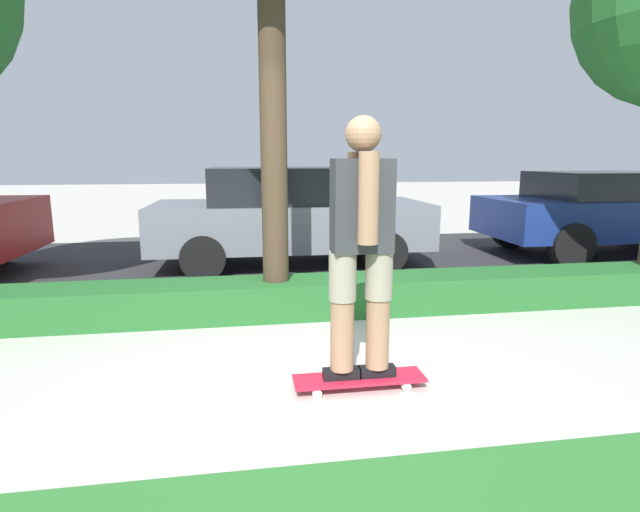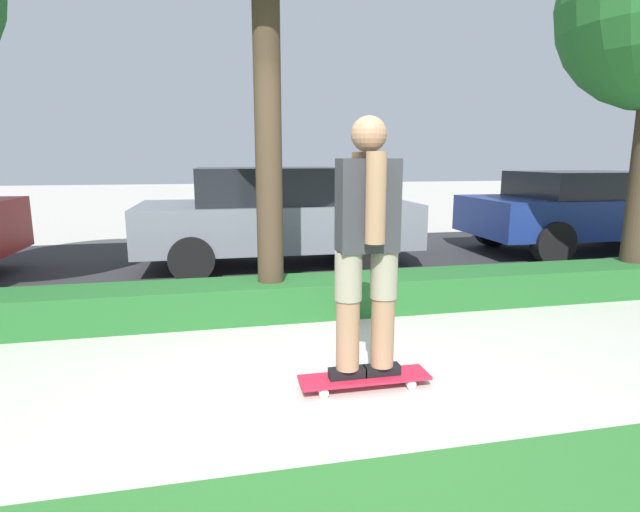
% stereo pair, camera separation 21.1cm
% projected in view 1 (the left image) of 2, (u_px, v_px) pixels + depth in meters
% --- Properties ---
extents(ground_plane, '(60.00, 60.00, 0.00)m').
position_uv_depth(ground_plane, '(319.00, 381.00, 3.62)').
color(ground_plane, '#BCB7AD').
extents(street_asphalt, '(18.10, 5.00, 0.01)m').
position_uv_depth(street_asphalt, '(277.00, 263.00, 7.69)').
color(street_asphalt, '#2D2D30').
rests_on(street_asphalt, ground_plane).
extents(hedge_row, '(18.10, 0.60, 0.37)m').
position_uv_depth(hedge_row, '(295.00, 297.00, 5.14)').
color(hedge_row, '#236028').
rests_on(hedge_row, ground_plane).
extents(skateboard, '(0.92, 0.24, 0.08)m').
position_uv_depth(skateboard, '(359.00, 379.00, 3.49)').
color(skateboard, red).
rests_on(skateboard, ground_plane).
extents(skater_person, '(0.51, 0.46, 1.77)m').
position_uv_depth(skater_person, '(361.00, 244.00, 3.30)').
color(skater_person, black).
rests_on(skater_person, skateboard).
extents(parked_car_middle, '(4.04, 1.85, 1.46)m').
position_uv_depth(parked_car_middle, '(288.00, 215.00, 7.48)').
color(parked_car_middle, slate).
rests_on(parked_car_middle, ground_plane).
extents(parked_car_rear, '(4.10, 1.91, 1.38)m').
position_uv_depth(parked_car_rear, '(608.00, 210.00, 8.29)').
color(parked_car_rear, navy).
rests_on(parked_car_rear, ground_plane).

